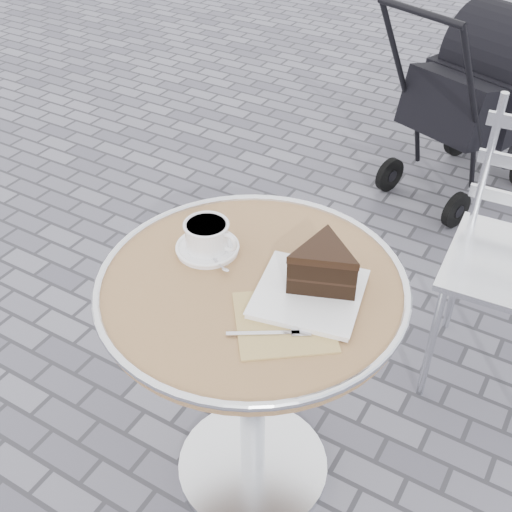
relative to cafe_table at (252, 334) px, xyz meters
The scene contains 5 objects.
ground 0.57m from the cafe_table, ahead, with size 80.00×80.00×0.00m, color slate.
cafe_table is the anchor object (origin of this frame).
cappuccino_set 0.26m from the cafe_table, 162.28° to the left, with size 0.17×0.15×0.08m.
cake_plate_set 0.27m from the cafe_table, 17.17° to the left, with size 0.29×0.37×0.12m.
baby_stroller 1.91m from the cafe_table, 87.90° to the left, with size 0.69×1.00×0.95m.
Camera 1 is at (0.57, -0.94, 1.69)m, focal length 45.00 mm.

